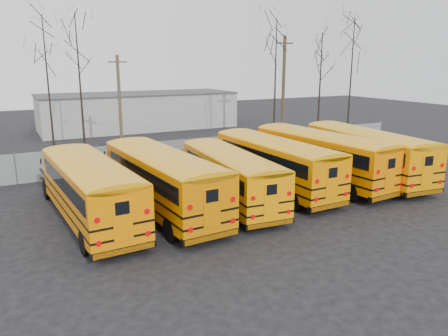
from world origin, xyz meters
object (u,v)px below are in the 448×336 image
bus_b (161,176)px  bus_a (89,185)px  bus_d (273,160)px  bus_e (320,153)px  utility_pole_right (283,89)px  utility_pole_left (120,106)px  bus_f (364,150)px  bus_c (229,172)px

bus_b → bus_a: bearing=172.6°
bus_a → bus_d: 10.98m
bus_e → utility_pole_right: (6.17, 13.12, 3.15)m
bus_d → utility_pole_right: bearing=51.6°
utility_pole_left → bus_f: bearing=-23.0°
bus_d → bus_e: 3.60m
bus_b → bus_c: (3.85, -0.26, -0.18)m
bus_e → bus_c: bearing=-176.7°
bus_e → utility_pole_left: (-9.39, 13.38, 2.22)m
bus_b → utility_pole_right: bearing=34.9°
bus_f → bus_c: bearing=-171.6°
bus_b → utility_pole_right: (17.15, 13.90, 3.18)m
bus_b → bus_d: size_ratio=1.03×
bus_d → utility_pole_left: size_ratio=1.43×
bus_a → bus_b: 3.59m
bus_b → utility_pole_right: utility_pole_right is taller
bus_e → bus_f: (3.34, -0.51, -0.01)m
utility_pole_right → bus_e: bearing=-112.3°
bus_a → utility_pole_left: bearing=65.9°
bus_c → bus_f: size_ratio=0.89×
bus_d → bus_c: bearing=-165.8°
bus_e → utility_pole_left: size_ratio=1.50×
bus_d → bus_f: (6.94, -0.48, 0.07)m
utility_pole_left → bus_c: bearing=-56.7°
bus_e → bus_f: bearing=-13.6°
bus_e → utility_pole_left: utility_pole_left is taller
bus_f → bus_e: bearing=176.9°
bus_d → bus_e: (3.60, 0.03, 0.08)m
bus_e → utility_pole_right: 14.84m
bus_f → bus_d: bearing=-178.5°
bus_b → utility_pole_left: size_ratio=1.47×
bus_d → bus_b: bearing=-176.0°
bus_b → bus_c: 3.86m
bus_e → utility_pole_right: size_ratio=1.23×
bus_b → bus_d: bus_b is taller
bus_a → bus_d: size_ratio=0.99×
bus_f → utility_pole_left: size_ratio=1.50×
bus_c → utility_pole_right: bearing=51.3°
bus_c → bus_f: 10.50m
utility_pole_left → utility_pole_right: size_ratio=0.82×
bus_b → utility_pole_left: bearing=79.4°
bus_a → bus_f: (17.91, 0.06, 0.09)m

